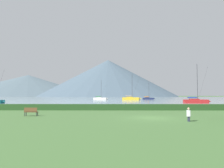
% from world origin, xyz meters
% --- Properties ---
extents(ground_plane, '(1000.00, 1000.00, 0.00)m').
position_xyz_m(ground_plane, '(0.00, 0.00, 0.00)').
color(ground_plane, '#477038').
extents(harbor_water, '(320.00, 246.00, 0.00)m').
position_xyz_m(harbor_water, '(0.00, 137.00, 0.00)').
color(harbor_water, '#8C9EA3').
rests_on(harbor_water, ground_plane).
extents(hedge_line, '(80.00, 1.20, 0.93)m').
position_xyz_m(hedge_line, '(0.00, 11.00, 0.46)').
color(hedge_line, '#284C23').
rests_on(hedge_line, ground_plane).
extents(sailboat_slip_0, '(7.80, 2.64, 11.43)m').
position_xyz_m(sailboat_slip_0, '(19.84, 38.50, 0.66)').
color(sailboat_slip_0, red).
rests_on(sailboat_slip_0, harbor_water).
extents(sailboat_slip_4, '(7.85, 3.01, 10.08)m').
position_xyz_m(sailboat_slip_4, '(-11.04, 84.29, 0.65)').
color(sailboat_slip_4, white).
rests_on(sailboat_slip_4, harbor_water).
extents(sailboat_slip_5, '(6.79, 2.49, 9.84)m').
position_xyz_m(sailboat_slip_5, '(14.23, 88.56, 0.57)').
color(sailboat_slip_5, navy).
rests_on(sailboat_slip_5, harbor_water).
extents(sailboat_slip_7, '(9.34, 4.20, 12.26)m').
position_xyz_m(sailboat_slip_7, '(4.20, 77.65, 0.77)').
color(sailboat_slip_7, gold).
rests_on(sailboat_slip_7, harbor_water).
extents(park_bench_near_path, '(1.53, 0.58, 0.95)m').
position_xyz_m(park_bench_near_path, '(-13.18, 1.75, 0.53)').
color(park_bench_near_path, brown).
rests_on(park_bench_near_path, ground_plane).
extents(person_seated_viewer, '(0.36, 0.56, 1.25)m').
position_xyz_m(person_seated_viewer, '(2.85, -2.86, 0.69)').
color(person_seated_viewer, '#2D3347').
rests_on(person_seated_viewer, ground_plane).
extents(distant_hill_west_ridge, '(217.62, 217.62, 58.65)m').
position_xyz_m(distant_hill_west_ridge, '(-14.04, 307.81, 29.33)').
color(distant_hill_west_ridge, '#4C6070').
rests_on(distant_hill_west_ridge, ground_plane).
extents(distant_hill_central_peak, '(281.99, 281.99, 42.82)m').
position_xyz_m(distant_hill_central_peak, '(-178.57, 392.85, 21.41)').
color(distant_hill_central_peak, slate).
rests_on(distant_hill_central_peak, ground_plane).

